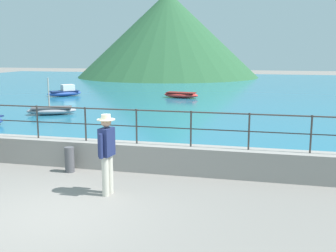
{
  "coord_description": "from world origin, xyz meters",
  "views": [
    {
      "loc": [
        3.94,
        -6.6,
        3.06
      ],
      "look_at": [
        1.41,
        3.7,
        1.1
      ],
      "focal_mm": 43.77,
      "sensor_mm": 36.0,
      "label": 1
    }
  ],
  "objects_px": {
    "bollard": "(70,160)",
    "person_walking": "(107,150)",
    "boat_1": "(52,110)",
    "boat_0": "(181,95)",
    "boat_3": "(65,92)"
  },
  "relations": [
    {
      "from": "person_walking",
      "to": "boat_0",
      "type": "height_order",
      "value": "person_walking"
    },
    {
      "from": "boat_0",
      "to": "boat_3",
      "type": "xyz_separation_m",
      "value": [
        -7.79,
        -0.79,
        0.07
      ]
    },
    {
      "from": "boat_1",
      "to": "boat_3",
      "type": "xyz_separation_m",
      "value": [
        -3.25,
        7.53,
        0.07
      ]
    },
    {
      "from": "boat_0",
      "to": "bollard",
      "type": "bearing_deg",
      "value": -87.88
    },
    {
      "from": "bollard",
      "to": "boat_1",
      "type": "bearing_deg",
      "value": 122.04
    },
    {
      "from": "bollard",
      "to": "person_walking",
      "type": "bearing_deg",
      "value": -40.04
    },
    {
      "from": "boat_0",
      "to": "boat_3",
      "type": "bearing_deg",
      "value": -174.22
    },
    {
      "from": "boat_1",
      "to": "boat_3",
      "type": "height_order",
      "value": "boat_1"
    },
    {
      "from": "bollard",
      "to": "boat_1",
      "type": "distance_m",
      "value": 9.71
    },
    {
      "from": "bollard",
      "to": "boat_1",
      "type": "height_order",
      "value": "boat_1"
    },
    {
      "from": "person_walking",
      "to": "boat_3",
      "type": "bearing_deg",
      "value": 120.29
    },
    {
      "from": "boat_3",
      "to": "person_walking",
      "type": "bearing_deg",
      "value": -59.71
    },
    {
      "from": "boat_3",
      "to": "boat_0",
      "type": "bearing_deg",
      "value": 5.78
    },
    {
      "from": "person_walking",
      "to": "bollard",
      "type": "xyz_separation_m",
      "value": [
        -1.57,
        1.32,
        -0.65
      ]
    },
    {
      "from": "person_walking",
      "to": "bollard",
      "type": "bearing_deg",
      "value": 139.96
    }
  ]
}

